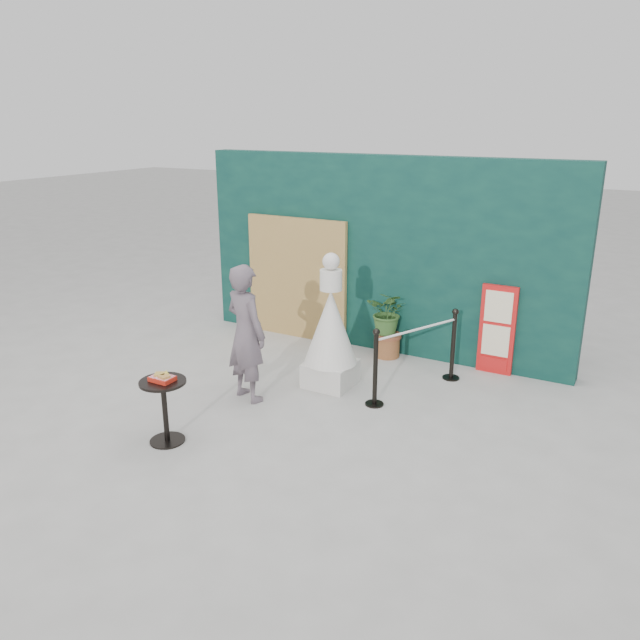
% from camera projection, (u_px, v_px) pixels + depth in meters
% --- Properties ---
extents(ground, '(60.00, 60.00, 0.00)m').
position_uv_depth(ground, '(271.00, 427.00, 7.45)').
color(ground, '#ADAAA5').
rests_on(ground, ground).
extents(back_wall, '(6.00, 0.30, 3.00)m').
position_uv_depth(back_wall, '(381.00, 255.00, 9.60)').
color(back_wall, '#092A28').
rests_on(back_wall, ground).
extents(bamboo_fence, '(1.80, 0.08, 2.00)m').
position_uv_depth(bamboo_fence, '(297.00, 279.00, 10.23)').
color(bamboo_fence, tan).
rests_on(bamboo_fence, ground).
extents(woman, '(0.76, 0.61, 1.80)m').
position_uv_depth(woman, '(246.00, 333.00, 7.94)').
color(woman, '#62545B').
rests_on(woman, ground).
extents(menu_board, '(0.50, 0.07, 1.30)m').
position_uv_depth(menu_board, '(497.00, 330.00, 8.83)').
color(menu_board, red).
rests_on(menu_board, ground).
extents(statue, '(0.72, 0.72, 1.85)m').
position_uv_depth(statue, '(331.00, 333.00, 8.38)').
color(statue, beige).
rests_on(statue, ground).
extents(cafe_table, '(0.52, 0.52, 0.75)m').
position_uv_depth(cafe_table, '(164.00, 401.00, 6.96)').
color(cafe_table, black).
rests_on(cafe_table, ground).
extents(food_basket, '(0.26, 0.19, 0.11)m').
position_uv_depth(food_basket, '(163.00, 378.00, 6.87)').
color(food_basket, red).
rests_on(food_basket, cafe_table).
extents(planter, '(0.62, 0.54, 1.06)m').
position_uv_depth(planter, '(388.00, 319.00, 9.46)').
color(planter, '#955930').
rests_on(planter, ground).
extents(stanchion_barrier, '(0.84, 1.54, 1.03)m').
position_uv_depth(stanchion_barrier, '(416.00, 357.00, 8.27)').
color(stanchion_barrier, black).
rests_on(stanchion_barrier, ground).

